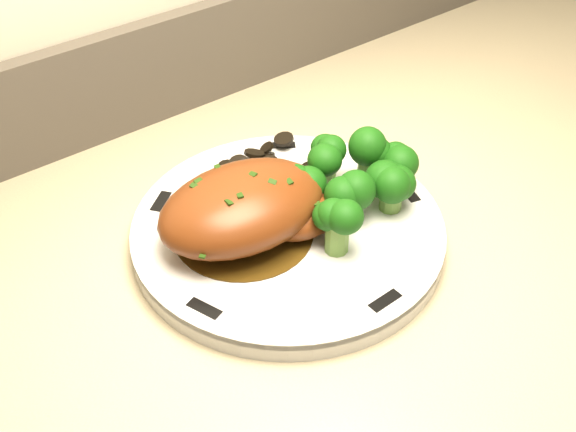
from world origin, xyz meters
TOP-DOWN VIEW (x-y plane):
  - plate at (0.09, 1.72)m, footprint 0.34×0.34m
  - rim_accent_0 at (0.16, 1.83)m, footprint 0.03×0.03m
  - rim_accent_1 at (0.01, 1.82)m, footprint 0.03×0.03m
  - rim_accent_2 at (-0.03, 1.68)m, footprint 0.02×0.03m
  - rim_accent_3 at (0.10, 1.59)m, footprint 0.03×0.01m
  - rim_accent_4 at (0.21, 1.69)m, footprint 0.02×0.03m
  - gravy_pool at (0.05, 1.74)m, footprint 0.13×0.13m
  - chicken_breast at (0.06, 1.73)m, footprint 0.17×0.12m
  - mushroom_pile at (0.12, 1.79)m, footprint 0.09×0.07m
  - broccoli_florets at (0.16, 1.71)m, footprint 0.15×0.11m

SIDE VIEW (x-z plane):
  - plate at x=0.09m, z-range 0.85..0.87m
  - rim_accent_0 at x=0.16m, z-range 0.87..0.87m
  - rim_accent_1 at x=0.01m, z-range 0.87..0.87m
  - rim_accent_2 at x=-0.03m, z-range 0.87..0.87m
  - rim_accent_3 at x=0.10m, z-range 0.87..0.87m
  - rim_accent_4 at x=0.21m, z-range 0.87..0.87m
  - gravy_pool at x=0.05m, z-range 0.87..0.87m
  - mushroom_pile at x=0.12m, z-range 0.86..0.89m
  - broccoli_florets at x=0.16m, z-range 0.87..0.92m
  - chicken_breast at x=0.06m, z-range 0.87..0.93m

